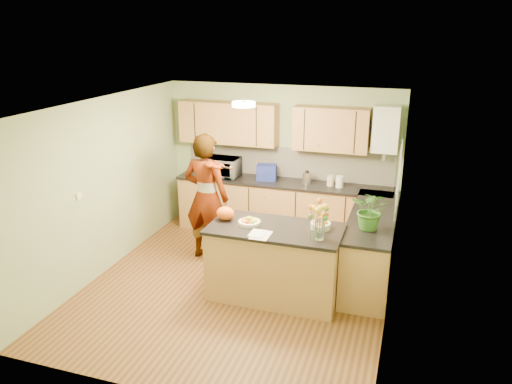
% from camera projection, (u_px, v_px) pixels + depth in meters
% --- Properties ---
extents(floor, '(4.50, 4.50, 0.00)m').
position_uv_depth(floor, '(238.00, 285.00, 6.91)').
color(floor, brown).
rests_on(floor, ground).
extents(ceiling, '(4.00, 4.50, 0.02)m').
position_uv_depth(ceiling, '(236.00, 105.00, 6.11)').
color(ceiling, white).
rests_on(ceiling, wall_back).
extents(wall_back, '(4.00, 0.02, 2.50)m').
position_uv_depth(wall_back, '(282.00, 159.00, 8.54)').
color(wall_back, '#94A777').
rests_on(wall_back, floor).
extents(wall_front, '(4.00, 0.02, 2.50)m').
position_uv_depth(wall_front, '(151.00, 280.00, 4.48)').
color(wall_front, '#94A777').
rests_on(wall_front, floor).
extents(wall_left, '(0.02, 4.50, 2.50)m').
position_uv_depth(wall_left, '(105.00, 186.00, 7.10)').
color(wall_left, '#94A777').
rests_on(wall_left, floor).
extents(wall_right, '(0.02, 4.50, 2.50)m').
position_uv_depth(wall_right, '(395.00, 218.00, 5.93)').
color(wall_right, '#94A777').
rests_on(wall_right, floor).
extents(back_counter, '(3.64, 0.62, 0.94)m').
position_uv_depth(back_counter, '(282.00, 208.00, 8.49)').
color(back_counter, '#AB7944').
rests_on(back_counter, floor).
extents(right_counter, '(0.62, 2.24, 0.94)m').
position_uv_depth(right_counter, '(371.00, 246.00, 7.03)').
color(right_counter, '#AB7944').
rests_on(right_counter, floor).
extents(splashback, '(3.60, 0.02, 0.52)m').
position_uv_depth(splashback, '(287.00, 162.00, 8.51)').
color(splashback, silver).
rests_on(splashback, back_counter).
extents(upper_cabinets, '(3.20, 0.34, 0.70)m').
position_uv_depth(upper_cabinets, '(269.00, 125.00, 8.25)').
color(upper_cabinets, '#AB7944').
rests_on(upper_cabinets, wall_back).
extents(boiler, '(0.40, 0.30, 0.86)m').
position_uv_depth(boiler, '(386.00, 129.00, 7.70)').
color(boiler, white).
rests_on(boiler, wall_back).
extents(window_right, '(0.01, 1.30, 1.05)m').
position_uv_depth(window_right, '(399.00, 179.00, 6.38)').
color(window_right, white).
rests_on(window_right, wall_right).
extents(light_switch, '(0.02, 0.09, 0.09)m').
position_uv_depth(light_switch, '(79.00, 196.00, 6.54)').
color(light_switch, white).
rests_on(light_switch, wall_left).
extents(ceiling_lamp, '(0.30, 0.30, 0.07)m').
position_uv_depth(ceiling_lamp, '(244.00, 104.00, 6.40)').
color(ceiling_lamp, '#FFEABF').
rests_on(ceiling_lamp, ceiling).
extents(peninsula_island, '(1.71, 0.88, 0.98)m').
position_uv_depth(peninsula_island, '(275.00, 262.00, 6.50)').
color(peninsula_island, '#AB7944').
rests_on(peninsula_island, floor).
extents(fruit_dish, '(0.29, 0.29, 0.10)m').
position_uv_depth(fruit_dish, '(249.00, 221.00, 6.44)').
color(fruit_dish, beige).
rests_on(fruit_dish, peninsula_island).
extents(orange_bowl, '(0.26, 0.26, 0.15)m').
position_uv_depth(orange_bowl, '(320.00, 224.00, 6.30)').
color(orange_bowl, beige).
rests_on(orange_bowl, peninsula_island).
extents(flower_vase, '(0.28, 0.28, 0.53)m').
position_uv_depth(flower_vase, '(320.00, 212.00, 5.90)').
color(flower_vase, silver).
rests_on(flower_vase, peninsula_island).
extents(orange_bag, '(0.26, 0.23, 0.18)m').
position_uv_depth(orange_bag, '(225.00, 213.00, 6.57)').
color(orange_bag, '#E85B13').
rests_on(orange_bag, peninsula_island).
extents(papers, '(0.22, 0.31, 0.01)m').
position_uv_depth(papers, '(261.00, 235.00, 6.10)').
color(papers, silver).
rests_on(papers, peninsula_island).
extents(violinist, '(0.75, 0.53, 1.96)m').
position_uv_depth(violinist, '(206.00, 197.00, 7.46)').
color(violinist, '#DBA986').
rests_on(violinist, floor).
extents(violin, '(0.68, 0.59, 0.17)m').
position_uv_depth(violin, '(212.00, 164.00, 7.01)').
color(violin, '#591305').
rests_on(violin, violinist).
extents(microwave, '(0.61, 0.43, 0.33)m').
position_uv_depth(microwave, '(222.00, 167.00, 8.58)').
color(microwave, white).
rests_on(microwave, back_counter).
extents(blue_box, '(0.36, 0.29, 0.26)m').
position_uv_depth(blue_box, '(267.00, 172.00, 8.40)').
color(blue_box, navy).
rests_on(blue_box, back_counter).
extents(kettle, '(0.14, 0.14, 0.27)m').
position_uv_depth(kettle, '(307.00, 178.00, 8.18)').
color(kettle, silver).
rests_on(kettle, back_counter).
extents(jar_cream, '(0.14, 0.14, 0.17)m').
position_uv_depth(jar_cream, '(330.00, 181.00, 8.10)').
color(jar_cream, beige).
rests_on(jar_cream, back_counter).
extents(jar_white, '(0.15, 0.15, 0.19)m').
position_uv_depth(jar_white, '(340.00, 182.00, 8.01)').
color(jar_white, white).
rests_on(jar_white, back_counter).
extents(potted_plant, '(0.55, 0.50, 0.53)m').
position_uv_depth(potted_plant, '(371.00, 210.00, 6.31)').
color(potted_plant, '#356D24').
rests_on(potted_plant, right_counter).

